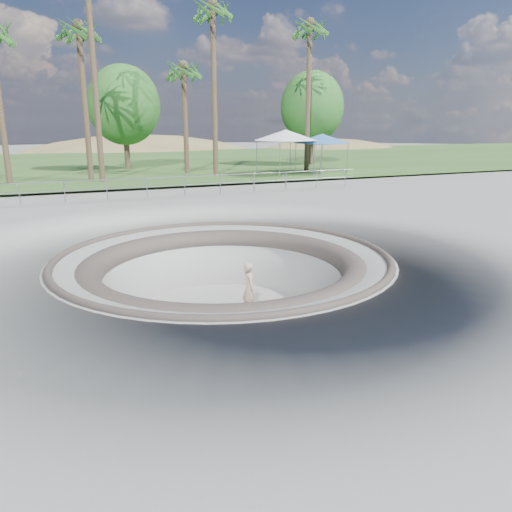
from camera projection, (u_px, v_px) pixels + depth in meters
name	position (u px, v px, depth m)	size (l,w,h in m)	color
ground	(223.00, 256.00, 15.24)	(180.00, 180.00, 0.00)	gray
skate_bowl	(224.00, 312.00, 15.72)	(14.00, 14.00, 4.10)	gray
grass_strip	(101.00, 164.00, 45.46)	(180.00, 36.00, 0.12)	#2F5522
distant_hills	(115.00, 203.00, 69.39)	(103.20, 45.00, 28.60)	brown
safety_railing	(147.00, 187.00, 25.75)	(25.00, 0.06, 1.03)	gray
skateboard	(249.00, 314.00, 15.63)	(0.80, 0.32, 0.08)	olive
skater	(249.00, 288.00, 15.41)	(0.60, 0.39, 1.65)	tan
canopy_white	(286.00, 135.00, 35.03)	(6.17, 6.17, 3.15)	gray
canopy_blue	(322.00, 139.00, 36.07)	(5.47, 5.47, 2.85)	gray
palm_b	(79.00, 35.00, 30.66)	(2.60, 2.60, 10.32)	brown
palm_d	(184.00, 72.00, 35.24)	(2.60, 2.60, 8.44)	brown
palm_e	(213.00, 16.00, 32.60)	(2.60, 2.60, 12.00)	brown
palm_f	(310.00, 33.00, 35.85)	(2.60, 2.60, 11.45)	brown
bushy_tree_mid	(124.00, 105.00, 38.92)	(5.62, 5.11, 8.11)	brown
bushy_tree_right	(312.00, 107.00, 43.18)	(5.59, 5.08, 8.06)	brown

